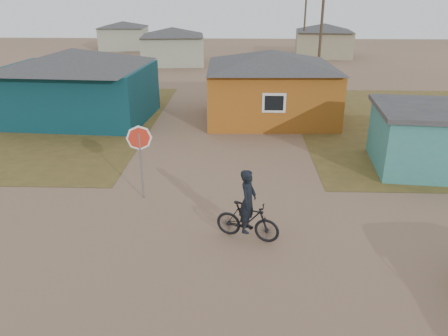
% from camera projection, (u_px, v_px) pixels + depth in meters
% --- Properties ---
extents(ground, '(120.00, 120.00, 0.00)m').
position_uv_depth(ground, '(211.00, 249.00, 12.60)').
color(ground, '#81614A').
extents(house_teal, '(8.93, 7.08, 4.00)m').
position_uv_depth(house_teal, '(76.00, 83.00, 24.61)').
color(house_teal, '#092C34').
rests_on(house_teal, ground).
extents(house_yellow, '(7.72, 6.76, 3.90)m').
position_uv_depth(house_yellow, '(271.00, 84.00, 24.71)').
color(house_yellow, '#955216').
rests_on(house_yellow, ground).
extents(house_pale_west, '(7.04, 6.15, 3.60)m').
position_uv_depth(house_pale_west, '(173.00, 45.00, 43.58)').
color(house_pale_west, gray).
rests_on(house_pale_west, ground).
extents(house_beige_east, '(6.95, 6.05, 3.60)m').
position_uv_depth(house_beige_east, '(324.00, 40.00, 48.57)').
color(house_beige_east, gray).
rests_on(house_beige_east, ground).
extents(house_pale_north, '(6.28, 5.81, 3.40)m').
position_uv_depth(house_pale_north, '(124.00, 35.00, 55.00)').
color(house_pale_north, gray).
rests_on(house_pale_north, ground).
extents(utility_pole_near, '(1.40, 0.20, 8.00)m').
position_uv_depth(utility_pole_near, '(321.00, 33.00, 31.17)').
color(utility_pole_near, '#423528').
rests_on(utility_pole_near, ground).
extents(utility_pole_far, '(1.40, 0.20, 8.00)m').
position_uv_depth(utility_pole_far, '(305.00, 19.00, 45.95)').
color(utility_pole_far, '#423528').
rests_on(utility_pole_far, ground).
extents(stop_sign, '(0.88, 0.19, 2.70)m').
position_uv_depth(stop_sign, '(140.00, 146.00, 14.96)').
color(stop_sign, gray).
rests_on(stop_sign, ground).
extents(cyclist, '(2.03, 1.16, 2.21)m').
position_uv_depth(cyclist, '(248.00, 214.00, 12.83)').
color(cyclist, black).
rests_on(cyclist, ground).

